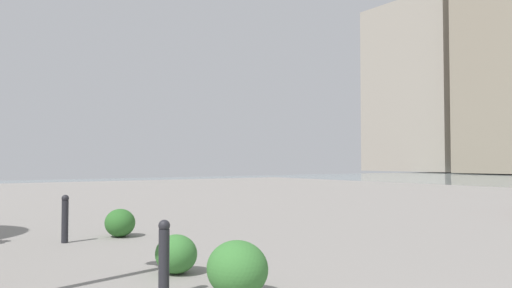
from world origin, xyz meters
name	(u,v)px	position (x,y,z in m)	size (l,w,h in m)	color
building_highrise	(425,88)	(47.11, -64.38, 13.28)	(15.47, 12.86, 28.63)	#9E9384
bollard_near	(164,256)	(4.17, -0.54, 0.44)	(0.13, 0.13, 0.84)	#232328
bollard_mid	(65,218)	(8.50, -0.52, 0.46)	(0.13, 0.13, 0.88)	#232328
shrub_low	(176,254)	(5.11, -1.14, 0.26)	(0.61, 0.55, 0.52)	#387533
shrub_round	(237,269)	(3.69, -1.20, 0.31)	(0.73, 0.66, 0.62)	#387533
shrub_wide	(120,223)	(8.62, -1.59, 0.28)	(0.65, 0.58, 0.55)	#2D6628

